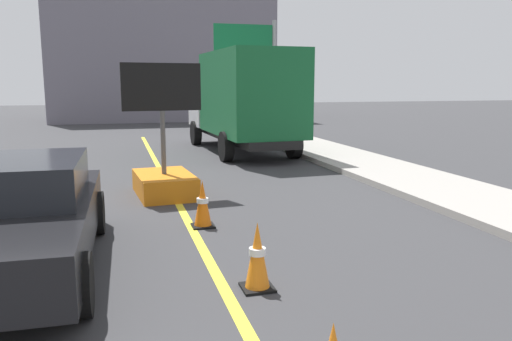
# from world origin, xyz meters

# --- Properties ---
(lane_center_stripe) EXTENTS (0.14, 36.00, 0.01)m
(lane_center_stripe) POSITION_xyz_m (0.00, 6.00, 0.00)
(lane_center_stripe) COLOR yellow
(lane_center_stripe) RESTS_ON ground
(arrow_board_trailer) EXTENTS (1.60, 1.89, 2.70)m
(arrow_board_trailer) POSITION_xyz_m (-0.18, 12.11, 0.48)
(arrow_board_trailer) COLOR orange
(arrow_board_trailer) RESTS_ON ground
(box_truck) EXTENTS (2.70, 6.98, 3.29)m
(box_truck) POSITION_xyz_m (3.01, 18.17, 1.79)
(box_truck) COLOR black
(box_truck) RESTS_ON ground
(pickup_car) EXTENTS (2.03, 4.45, 1.38)m
(pickup_car) POSITION_xyz_m (-2.34, 8.22, 0.69)
(pickup_car) COLOR black
(pickup_car) RESTS_ON ground
(highway_guide_sign) EXTENTS (2.79, 0.18, 5.00)m
(highway_guide_sign) POSITION_xyz_m (4.99, 23.47, 3.42)
(highway_guide_sign) COLOR gray
(highway_guide_sign) RESTS_ON ground
(far_building_block) EXTENTS (13.46, 6.45, 7.50)m
(far_building_block) POSITION_xyz_m (1.92, 35.28, 3.75)
(far_building_block) COLOR slate
(far_building_block) RESTS_ON ground
(traffic_cone_mid_lane) EXTENTS (0.36, 0.36, 0.78)m
(traffic_cone_mid_lane) POSITION_xyz_m (0.37, 6.89, 0.38)
(traffic_cone_mid_lane) COLOR black
(traffic_cone_mid_lane) RESTS_ON ground
(traffic_cone_far_lane) EXTENTS (0.36, 0.36, 0.77)m
(traffic_cone_far_lane) POSITION_xyz_m (0.19, 9.56, 0.38)
(traffic_cone_far_lane) COLOR black
(traffic_cone_far_lane) RESTS_ON ground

